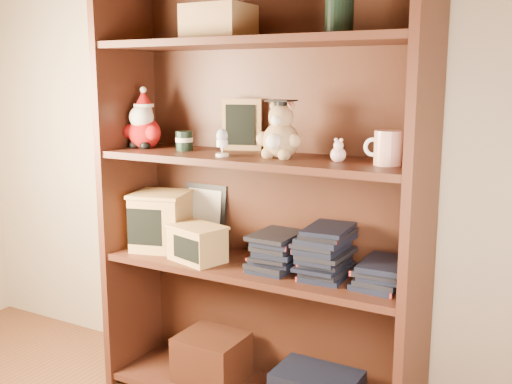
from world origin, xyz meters
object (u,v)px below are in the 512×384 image
treats_box (161,220)px  teacher_mug (387,148)px  bookcase (262,201)px  grad_teddy_bear (280,135)px

treats_box → teacher_mug: bearing=0.1°
bookcase → teacher_mug: bookcase is taller
bookcase → teacher_mug: (0.47, -0.05, 0.23)m
bookcase → grad_teddy_bear: (0.10, -0.06, 0.25)m
teacher_mug → treats_box: teacher_mug is taller
teacher_mug → treats_box: size_ratio=0.48×
bookcase → grad_teddy_bear: bookcase is taller
teacher_mug → grad_teddy_bear: bearing=-179.1°
bookcase → grad_teddy_bear: size_ratio=7.88×
bookcase → teacher_mug: 0.53m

